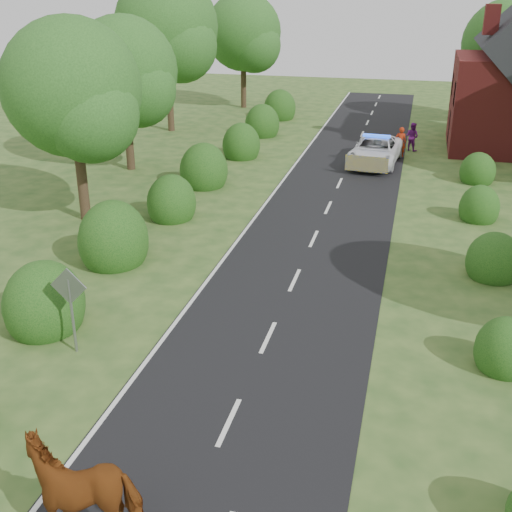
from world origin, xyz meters
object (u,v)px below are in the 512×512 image
(police_van, at_px, (376,151))
(road_sign, at_px, (70,298))
(cow, at_px, (86,490))
(pedestrian_red, at_px, (401,142))
(pedestrian_purple, at_px, (412,137))

(police_van, bearing_deg, road_sign, -100.76)
(cow, bearing_deg, police_van, 153.81)
(road_sign, bearing_deg, pedestrian_red, 72.36)
(police_van, distance_m, pedestrian_red, 2.31)
(police_van, relative_size, pedestrian_red, 3.21)
(police_van, height_order, pedestrian_red, pedestrian_red)
(road_sign, bearing_deg, pedestrian_purple, 72.31)
(pedestrian_red, height_order, pedestrian_purple, pedestrian_red)
(police_van, xyz_separation_m, pedestrian_purple, (1.90, 3.77, 0.09))
(cow, xyz_separation_m, pedestrian_purple, (4.98, 31.75, -0.02))
(road_sign, relative_size, pedestrian_red, 1.42)
(cow, distance_m, pedestrian_purple, 32.14)
(pedestrian_red, xyz_separation_m, pedestrian_purple, (0.61, 1.86, -0.04))
(cow, height_order, pedestrian_purple, cow)
(pedestrian_purple, bearing_deg, pedestrian_red, 102.75)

